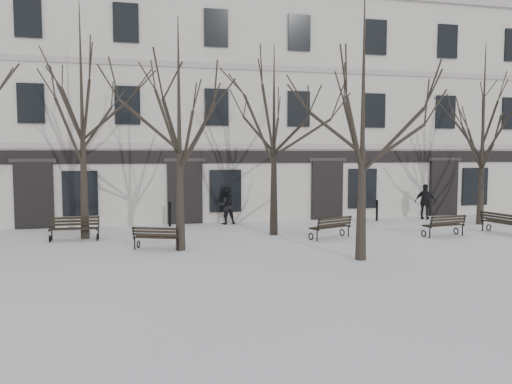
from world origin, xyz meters
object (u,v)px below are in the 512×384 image
object	(u,v)px
bench_3	(75,228)
bench_5	(501,222)
bench_2	(444,225)
bench_4	(331,226)
tree_2	(363,93)
bench_1	(157,237)
tree_1	(179,106)

from	to	relation	value
bench_3	bench_5	size ratio (longest dim) A/B	0.98
bench_2	bench_5	world-z (taller)	bench_5
bench_3	bench_4	xyz separation A→B (m)	(9.52, -1.85, -0.01)
tree_2	bench_3	world-z (taller)	tree_2
tree_2	bench_5	xyz separation A→B (m)	(7.68, 3.21, -4.60)
bench_1	bench_3	xyz separation A→B (m)	(-2.95, 2.55, 0.04)
tree_2	bench_3	size ratio (longest dim) A/B	4.54
tree_1	tree_2	xyz separation A→B (m)	(5.28, -2.81, 0.24)
bench_1	bench_3	world-z (taller)	bench_3
tree_2	bench_1	world-z (taller)	tree_2
tree_1	tree_2	world-z (taller)	tree_2
bench_1	bench_5	world-z (taller)	bench_5
bench_3	tree_1	bearing A→B (deg)	-35.00
tree_1	bench_3	bearing A→B (deg)	143.08
bench_3	bench_4	bearing A→B (deg)	-9.06
tree_2	bench_5	distance (m)	9.51
bench_2	bench_1	bearing A→B (deg)	-7.53
bench_4	bench_5	size ratio (longest dim) A/B	0.99
bench_2	bench_4	xyz separation A→B (m)	(-4.53, 0.55, 0.00)
tree_2	bench_2	world-z (taller)	tree_2
tree_1	tree_2	size ratio (longest dim) A/B	0.95
bench_3	bench_1	bearing A→B (deg)	-38.94
bench_2	bench_5	size ratio (longest dim) A/B	0.98
bench_3	bench_5	world-z (taller)	bench_3
tree_2	bench_4	distance (m)	5.96
bench_1	bench_3	bearing A→B (deg)	-18.81
tree_1	bench_4	distance (m)	7.33
tree_2	bench_2	distance (m)	7.56
tree_1	tree_2	bearing A→B (deg)	-28.00
bench_1	bench_2	bearing A→B (deg)	-157.19
bench_5	tree_1	bearing A→B (deg)	82.70
tree_1	bench_5	distance (m)	13.68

